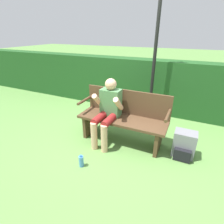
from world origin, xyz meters
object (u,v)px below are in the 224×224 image
object	(u,v)px
water_bottle	(81,161)
signpost	(156,43)
park_bench	(123,117)
backpack	(184,145)
person_seated	(108,109)

from	to	relation	value
water_bottle	signpost	bearing A→B (deg)	76.04
park_bench	signpost	size ratio (longest dim) A/B	0.53
park_bench	water_bottle	size ratio (longest dim) A/B	7.91
park_bench	signpost	bearing A→B (deg)	78.75
backpack	signpost	xyz separation A→B (m)	(-0.86, 1.15, 1.46)
backpack	water_bottle	bearing A→B (deg)	-146.13
park_bench	backpack	distance (m)	1.11
water_bottle	signpost	xyz separation A→B (m)	(0.51, 2.07, 1.57)
person_seated	signpost	distance (m)	1.68
person_seated	water_bottle	xyz separation A→B (m)	(-0.05, -0.81, -0.55)
park_bench	person_seated	size ratio (longest dim) A/B	1.37
park_bench	person_seated	world-z (taller)	person_seated
backpack	water_bottle	size ratio (longest dim) A/B	2.20
person_seated	signpost	bearing A→B (deg)	69.70
park_bench	water_bottle	xyz separation A→B (m)	(-0.29, -0.96, -0.37)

